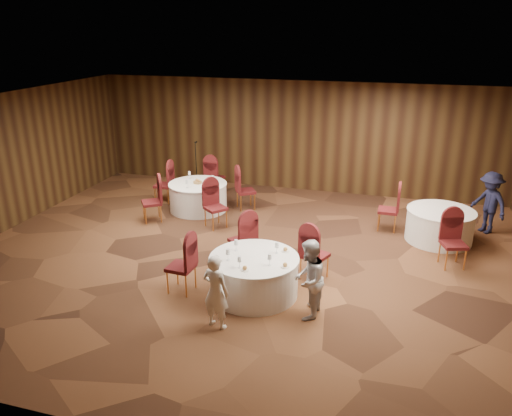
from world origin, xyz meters
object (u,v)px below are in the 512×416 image
(woman_b, at_px, (309,279))
(man_c, at_px, (489,203))
(table_main, at_px, (254,275))
(table_right, at_px, (440,225))
(table_left, at_px, (198,196))
(woman_a, at_px, (216,292))
(mic_stand, at_px, (197,179))

(woman_b, distance_m, man_c, 5.88)
(table_main, distance_m, woman_b, 1.23)
(table_main, xyz_separation_m, table_right, (3.39, 3.50, 0.00))
(table_main, distance_m, table_left, 4.67)
(table_right, distance_m, woman_a, 5.97)
(woman_a, bearing_deg, man_c, -117.21)
(table_left, relative_size, woman_b, 1.10)
(woman_b, bearing_deg, mic_stand, -138.81)
(table_right, height_order, mic_stand, mic_stand)
(table_main, xyz_separation_m, table_left, (-2.68, 3.82, 0.00))
(table_left, bearing_deg, mic_stand, 114.00)
(table_left, relative_size, man_c, 1.03)
(table_left, distance_m, table_right, 6.08)
(table_main, distance_m, woman_a, 1.26)
(table_right, bearing_deg, mic_stand, 166.85)
(man_c, bearing_deg, table_right, -92.23)
(mic_stand, relative_size, man_c, 1.05)
(table_left, height_order, table_right, same)
(table_main, distance_m, table_right, 4.87)
(table_right, xyz_separation_m, man_c, (1.10, 0.83, 0.37))
(table_left, distance_m, woman_b, 5.72)
(man_c, bearing_deg, mic_stand, -134.47)
(table_main, height_order, woman_a, woman_a)
(mic_stand, bearing_deg, woman_a, -64.82)
(table_right, bearing_deg, woman_b, -120.16)
(mic_stand, xyz_separation_m, woman_a, (2.93, -6.24, 0.20))
(woman_a, bearing_deg, mic_stand, -51.13)
(mic_stand, bearing_deg, table_left, -66.00)
(table_left, xyz_separation_m, woman_b, (3.77, -4.29, 0.32))
(table_right, height_order, man_c, man_c)
(table_main, bearing_deg, man_c, 43.94)
(table_main, xyz_separation_m, woman_a, (-0.29, -1.19, 0.27))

